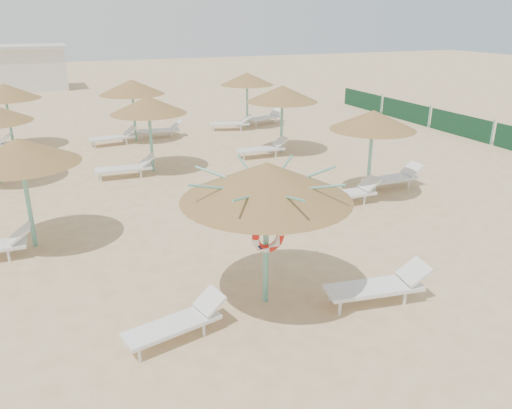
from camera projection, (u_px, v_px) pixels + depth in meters
name	position (u px, v px, depth m)	size (l,w,h in m)	color
ground	(282.00, 302.00, 9.83)	(120.00, 120.00, 0.00)	#D9BB84
main_palapa	(266.00, 182.00, 9.00)	(3.17, 3.17, 2.84)	#65AF9C
lounger_main_a	(179.00, 322.00, 8.64)	(1.90, 0.95, 0.66)	white
lounger_main_b	(380.00, 285.00, 9.73)	(2.12, 0.91, 0.74)	white
palapa_field	(151.00, 102.00, 18.38)	(15.44, 13.72, 2.72)	#65AF9C
service_hut	(8.00, 68.00, 37.27)	(8.40, 4.40, 3.25)	silver
windbreak_fence	(460.00, 125.00, 23.30)	(0.08, 19.84, 1.10)	#184827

